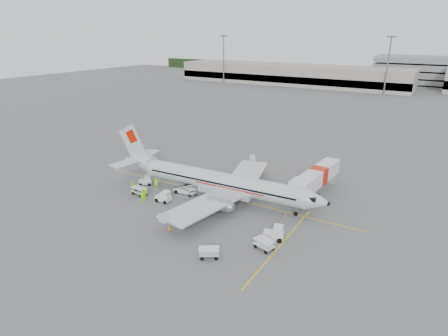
{
  "coord_description": "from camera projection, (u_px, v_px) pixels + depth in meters",
  "views": [
    {
      "loc": [
        28.01,
        -44.56,
        23.56
      ],
      "look_at": [
        0.0,
        2.0,
        3.8
      ],
      "focal_mm": 30.0,
      "sensor_mm": 36.0,
      "label": 1
    }
  ],
  "objects": [
    {
      "name": "stripe_lead",
      "position": [
        217.0,
        195.0,
        57.51
      ],
      "size": [
        44.0,
        0.2,
        0.01
      ],
      "primitive_type": "cube",
      "color": "yellow",
      "rests_on": "ground"
    },
    {
      "name": "cone_stbd",
      "position": [
        170.0,
        227.0,
        47.28
      ],
      "size": [
        0.43,
        0.43,
        0.71
      ],
      "primitive_type": "cone",
      "color": "orange",
      "rests_on": "ground"
    },
    {
      "name": "cone_port",
      "position": [
        270.0,
        167.0,
        68.5
      ],
      "size": [
        0.43,
        0.43,
        0.7
      ],
      "primitive_type": "cone",
      "color": "orange",
      "rests_on": "ground"
    },
    {
      "name": "cart_loaded_b",
      "position": [
        190.0,
        191.0,
        57.49
      ],
      "size": [
        2.42,
        2.0,
        1.09
      ],
      "primitive_type": null,
      "rotation": [
        0.0,
        0.0,
        -0.43
      ],
      "color": "silver",
      "rests_on": "ground"
    },
    {
      "name": "cart_empty_a",
      "position": [
        209.0,
        253.0,
        41.39
      ],
      "size": [
        2.6,
        2.31,
        1.17
      ],
      "primitive_type": null,
      "rotation": [
        0.0,
        0.0,
        0.56
      ],
      "color": "silver",
      "rests_on": "ground"
    },
    {
      "name": "crew_c",
      "position": [
        145.0,
        194.0,
        55.78
      ],
      "size": [
        0.95,
        1.28,
        1.76
      ],
      "primitive_type": "imported",
      "rotation": [
        0.0,
        0.0,
        1.86
      ],
      "color": "#8FEE14",
      "rests_on": "ground"
    },
    {
      "name": "crew_a",
      "position": [
        156.0,
        184.0,
        59.43
      ],
      "size": [
        0.77,
        0.61,
        1.86
      ],
      "primitive_type": "imported",
      "rotation": [
        0.0,
        0.0,
        0.27
      ],
      "color": "#8FEE14",
      "rests_on": "ground"
    },
    {
      "name": "treeline",
      "position": [
        393.0,
        74.0,
        197.41
      ],
      "size": [
        300.0,
        3.0,
        6.0
      ],
      "primitive_type": null,
      "color": "black",
      "rests_on": "ground"
    },
    {
      "name": "cart_empty_b",
      "position": [
        264.0,
        244.0,
        42.97
      ],
      "size": [
        2.65,
        2.02,
        1.22
      ],
      "primitive_type": null,
      "rotation": [
        0.0,
        0.0,
        -0.3
      ],
      "color": "silver",
      "rests_on": "ground"
    },
    {
      "name": "cart_loaded_a",
      "position": [
        139.0,
        191.0,
        57.38
      ],
      "size": [
        2.5,
        1.66,
        1.22
      ],
      "primitive_type": null,
      "rotation": [
        0.0,
        0.0,
        -0.12
      ],
      "color": "silver",
      "rests_on": "ground"
    },
    {
      "name": "tug_aft",
      "position": [
        145.0,
        180.0,
        61.15
      ],
      "size": [
        2.37,
        2.09,
        1.59
      ],
      "primitive_type": null,
      "rotation": [
        0.0,
        0.0,
        0.56
      ],
      "color": "silver",
      "rests_on": "ground"
    },
    {
      "name": "belt_loader",
      "position": [
        185.0,
        186.0,
        57.72
      ],
      "size": [
        4.68,
        2.24,
        2.44
      ],
      "primitive_type": null,
      "rotation": [
        0.0,
        0.0,
        0.13
      ],
      "color": "silver",
      "rests_on": "ground"
    },
    {
      "name": "parking_garage",
      "position": [
        447.0,
        70.0,
        171.85
      ],
      "size": [
        62.0,
        24.0,
        14.0
      ],
      "primitive_type": null,
      "color": "slate",
      "rests_on": "ground"
    },
    {
      "name": "crew_d",
      "position": [
        143.0,
        196.0,
        54.87
      ],
      "size": [
        1.16,
        0.72,
        1.84
      ],
      "primitive_type": "imported",
      "rotation": [
        0.0,
        0.0,
        3.41
      ],
      "color": "#8FEE14",
      "rests_on": "ground"
    },
    {
      "name": "mast_center",
      "position": [
        387.0,
        66.0,
        146.35
      ],
      "size": [
        3.2,
        1.2,
        22.0
      ],
      "primitive_type": null,
      "color": "slate",
      "rests_on": "ground"
    },
    {
      "name": "mast_west",
      "position": [
        224.0,
        60.0,
        182.68
      ],
      "size": [
        3.2,
        1.2,
        22.0
      ],
      "primitive_type": null,
      "color": "slate",
      "rests_on": "ground"
    },
    {
      "name": "stripe_cross",
      "position": [
        282.0,
        244.0,
        44.28
      ],
      "size": [
        0.2,
        20.0,
        0.01
      ],
      "primitive_type": "cube",
      "color": "yellow",
      "rests_on": "ground"
    },
    {
      "name": "terminal_west",
      "position": [
        290.0,
        74.0,
        180.04
      ],
      "size": [
        110.0,
        22.0,
        9.0
      ],
      "primitive_type": null,
      "color": "gray",
      "rests_on": "ground"
    },
    {
      "name": "jet_bridge",
      "position": [
        318.0,
        181.0,
        57.28
      ],
      "size": [
        4.29,
        16.25,
        4.22
      ],
      "primitive_type": null,
      "rotation": [
        0.0,
        0.0,
        -0.08
      ],
      "color": "silver",
      "rests_on": "ground"
    },
    {
      "name": "crew_b",
      "position": [
        133.0,
        187.0,
        57.93
      ],
      "size": [
        1.16,
        1.16,
        1.9
      ],
      "primitive_type": "imported",
      "rotation": [
        0.0,
        0.0,
        -0.77
      ],
      "color": "#8FEE14",
      "rests_on": "ground"
    },
    {
      "name": "aircraft",
      "position": [
        222.0,
        170.0,
        54.59
      ],
      "size": [
        35.21,
        28.17,
        9.39
      ],
      "primitive_type": null,
      "rotation": [
        0.0,
        0.0,
        0.04
      ],
      "color": "silver",
      "rests_on": "ground"
    },
    {
      "name": "tug_fore",
      "position": [
        274.0,
        232.0,
        44.91
      ],
      "size": [
        2.71,
        2.02,
        1.87
      ],
      "primitive_type": null,
      "rotation": [
        0.0,
        0.0,
        0.29
      ],
      "color": "silver",
      "rests_on": "ground"
    },
    {
      "name": "tug_mid",
      "position": [
        163.0,
        196.0,
        55.01
      ],
      "size": [
        2.3,
        1.4,
        1.73
      ],
      "primitive_type": null,
      "rotation": [
        0.0,
        0.0,
        0.06
      ],
      "color": "silver",
      "rests_on": "ground"
    },
    {
      "name": "cone_nose",
      "position": [
        285.0,
        215.0,
        50.68
      ],
      "size": [
        0.33,
        0.33,
        0.54
      ],
      "primitive_type": "cone",
      "color": "orange",
      "rests_on": "ground"
    },
    {
      "name": "ground",
      "position": [
        217.0,
        195.0,
        57.51
      ],
      "size": [
        360.0,
        360.0,
        0.0
      ],
      "primitive_type": "plane",
      "color": "#56595B"
    }
  ]
}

